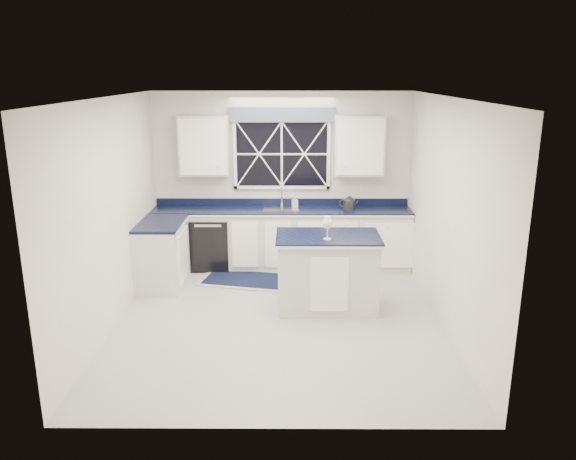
{
  "coord_description": "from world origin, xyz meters",
  "views": [
    {
      "loc": [
        0.14,
        -6.46,
        2.98
      ],
      "look_at": [
        0.11,
        0.4,
        1.04
      ],
      "focal_mm": 35.0,
      "sensor_mm": 36.0,
      "label": 1
    }
  ],
  "objects_px": {
    "dishwasher": "(212,242)",
    "kettle": "(349,203)",
    "faucet": "(282,196)",
    "soap_bottle": "(295,202)",
    "wine_glass": "(328,224)",
    "island": "(327,272)"
  },
  "relations": [
    {
      "from": "faucet",
      "to": "dishwasher",
      "type": "bearing_deg",
      "value": -169.98
    },
    {
      "from": "soap_bottle",
      "to": "wine_glass",
      "type": "bearing_deg",
      "value": -78.39
    },
    {
      "from": "dishwasher",
      "to": "island",
      "type": "relative_size",
      "value": 0.62
    },
    {
      "from": "dishwasher",
      "to": "soap_bottle",
      "type": "height_order",
      "value": "soap_bottle"
    },
    {
      "from": "faucet",
      "to": "soap_bottle",
      "type": "distance_m",
      "value": 0.22
    },
    {
      "from": "kettle",
      "to": "wine_glass",
      "type": "bearing_deg",
      "value": -84.78
    },
    {
      "from": "faucet",
      "to": "wine_glass",
      "type": "height_order",
      "value": "wine_glass"
    },
    {
      "from": "dishwasher",
      "to": "soap_bottle",
      "type": "distance_m",
      "value": 1.45
    },
    {
      "from": "faucet",
      "to": "kettle",
      "type": "bearing_deg",
      "value": -10.81
    },
    {
      "from": "kettle",
      "to": "soap_bottle",
      "type": "xyz_separation_m",
      "value": [
        -0.83,
        0.14,
        -0.01
      ]
    },
    {
      "from": "dishwasher",
      "to": "faucet",
      "type": "distance_m",
      "value": 1.31
    },
    {
      "from": "kettle",
      "to": "dishwasher",
      "type": "bearing_deg",
      "value": -160.79
    },
    {
      "from": "faucet",
      "to": "island",
      "type": "distance_m",
      "value": 1.99
    },
    {
      "from": "faucet",
      "to": "kettle",
      "type": "relative_size",
      "value": 1.04
    },
    {
      "from": "dishwasher",
      "to": "kettle",
      "type": "bearing_deg",
      "value": -0.09
    },
    {
      "from": "faucet",
      "to": "wine_glass",
      "type": "bearing_deg",
      "value": -73.12
    },
    {
      "from": "dishwasher",
      "to": "island",
      "type": "distance_m",
      "value": 2.35
    },
    {
      "from": "dishwasher",
      "to": "kettle",
      "type": "distance_m",
      "value": 2.23
    },
    {
      "from": "dishwasher",
      "to": "wine_glass",
      "type": "distance_m",
      "value": 2.56
    },
    {
      "from": "dishwasher",
      "to": "soap_bottle",
      "type": "xyz_separation_m",
      "value": [
        1.3,
        0.14,
        0.62
      ]
    },
    {
      "from": "dishwasher",
      "to": "wine_glass",
      "type": "height_order",
      "value": "wine_glass"
    },
    {
      "from": "island",
      "to": "soap_bottle",
      "type": "bearing_deg",
      "value": 103.46
    }
  ]
}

